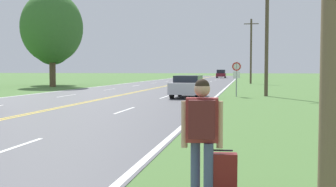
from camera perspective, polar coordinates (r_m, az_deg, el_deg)
name	(u,v)px	position (r m, az deg, el deg)	size (l,w,h in m)	color
hitchhiker_person	(202,127)	(5.62, 4.62, -4.51)	(0.56, 0.41, 1.64)	#475175
suitcase	(222,177)	(5.79, 7.36, -11.17)	(0.40, 0.22, 0.70)	maroon
traffic_sign	(236,71)	(27.78, 9.26, 3.08)	(0.60, 0.10, 2.27)	gray
utility_pole_midground	(267,29)	(28.71, 13.24, 8.55)	(1.80, 0.24, 8.60)	brown
utility_pole_far	(251,50)	(53.63, 11.18, 5.77)	(1.80, 0.24, 8.04)	brown
tree_left_verge	(52,41)	(50.66, -15.43, 6.87)	(4.82, 4.82, 7.85)	brown
tree_behind_sign	(52,28)	(44.95, -15.46, 8.59)	(6.27, 6.27, 9.66)	brown
car_silver_sedan_mid_near	(188,86)	(26.58, 2.72, 1.03)	(1.85, 4.26, 1.39)	black
car_maroon_van_mid_far	(221,74)	(89.79, 7.20, 2.69)	(2.00, 4.64, 1.74)	black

